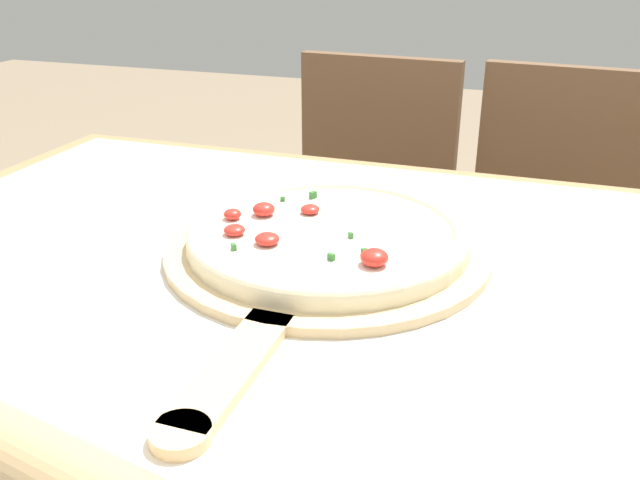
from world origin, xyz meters
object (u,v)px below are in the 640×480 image
object	(u,v)px
chair_left	(364,221)
chair_right	(548,244)
pizza	(327,234)
pizza_peel	(323,254)

from	to	relation	value
chair_left	chair_right	bearing A→B (deg)	3.51
pizza	chair_left	distance (m)	0.79
pizza	chair_left	world-z (taller)	chair_left
chair_right	pizza_peel	bearing A→B (deg)	-104.56
pizza_peel	pizza	xyz separation A→B (m)	(-0.00, 0.02, 0.02)
chair_left	pizza_peel	bearing A→B (deg)	-75.26
chair_left	chair_right	size ratio (longest dim) A/B	1.00
pizza_peel	chair_right	xyz separation A→B (m)	(0.28, 0.74, -0.26)
pizza	chair_left	size ratio (longest dim) A/B	0.39
pizza_peel	chair_left	xyz separation A→B (m)	(-0.15, 0.74, -0.26)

